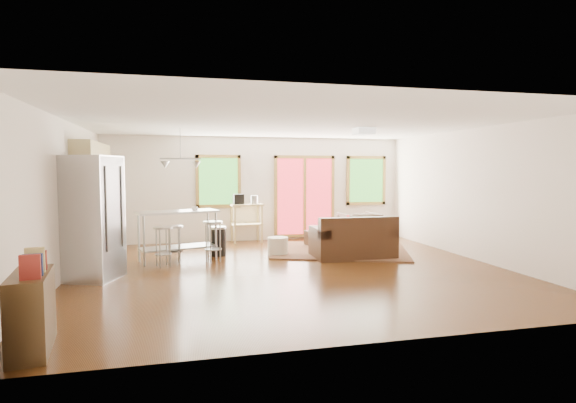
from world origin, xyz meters
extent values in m
cube|color=#341C0A|center=(0.00, 0.00, -0.01)|extent=(7.50, 7.00, 0.02)
cube|color=white|center=(0.00, 0.00, 2.61)|extent=(7.50, 7.00, 0.02)
cube|color=silver|center=(0.00, 3.51, 1.30)|extent=(7.50, 0.02, 2.60)
cube|color=silver|center=(-3.76, 0.00, 1.30)|extent=(0.02, 7.00, 2.60)
cube|color=silver|center=(3.76, 0.00, 1.30)|extent=(0.02, 7.00, 2.60)
cube|color=silver|center=(0.00, -3.51, 1.30)|extent=(7.50, 0.02, 2.60)
cube|color=#275B1D|center=(-1.00, 3.46, 1.50)|extent=(0.94, 0.02, 1.14)
cube|color=olive|center=(-1.00, 3.46, 2.11)|extent=(1.10, 0.05, 0.08)
cube|color=olive|center=(-1.00, 3.46, 0.89)|extent=(1.10, 0.05, 0.08)
cube|color=olive|center=(-1.51, 3.46, 1.50)|extent=(0.08, 0.05, 1.30)
cube|color=olive|center=(-0.49, 3.46, 1.50)|extent=(0.08, 0.05, 1.30)
cube|color=red|center=(1.20, 3.46, 1.10)|extent=(1.44, 0.02, 1.94)
cube|color=olive|center=(1.20, 3.46, 2.11)|extent=(1.60, 0.05, 0.08)
cube|color=olive|center=(1.20, 3.46, 0.09)|extent=(1.60, 0.05, 0.08)
cube|color=olive|center=(0.44, 3.46, 1.10)|extent=(0.08, 0.05, 2.10)
cube|color=olive|center=(1.96, 3.46, 1.10)|extent=(0.08, 0.05, 2.10)
cube|color=olive|center=(1.20, 3.46, 1.10)|extent=(0.08, 0.05, 1.94)
cube|color=#275B1D|center=(2.90, 3.46, 1.50)|extent=(0.94, 0.02, 1.14)
cube|color=olive|center=(2.90, 3.46, 2.11)|extent=(1.10, 0.05, 0.08)
cube|color=olive|center=(2.90, 3.46, 0.89)|extent=(1.10, 0.05, 0.08)
cube|color=olive|center=(2.39, 3.46, 1.50)|extent=(0.08, 0.05, 1.30)
cube|color=olive|center=(3.41, 3.46, 1.50)|extent=(0.08, 0.05, 1.30)
cube|color=#42532F|center=(1.48, 1.49, 0.01)|extent=(3.40, 3.03, 0.03)
cube|color=black|center=(1.48, 0.83, 0.23)|extent=(1.63, 0.94, 0.45)
cube|color=black|center=(1.47, 0.48, 0.66)|extent=(1.61, 0.24, 0.41)
cube|color=black|center=(0.78, 0.85, 0.54)|extent=(0.23, 0.92, 0.17)
cube|color=black|center=(2.17, 0.82, 0.54)|extent=(0.23, 0.92, 0.17)
cube|color=black|center=(1.12, 0.89, 0.52)|extent=(0.68, 0.60, 0.13)
cube|color=black|center=(1.83, 0.88, 0.52)|extent=(0.68, 0.60, 0.13)
cube|color=#342311|center=(1.96, 1.89, 0.36)|extent=(1.10, 0.89, 0.04)
cube|color=#342311|center=(1.51, 1.84, 0.17)|extent=(0.07, 0.07, 0.34)
cube|color=#342311|center=(2.25, 1.54, 0.17)|extent=(0.07, 0.07, 0.34)
cube|color=#342311|center=(1.67, 2.23, 0.17)|extent=(0.07, 0.07, 0.34)
cube|color=#342311|center=(2.41, 1.93, 0.17)|extent=(0.07, 0.07, 0.34)
imported|color=black|center=(2.23, 2.30, 0.42)|extent=(0.87, 0.82, 0.85)
cube|color=black|center=(1.23, 2.26, 0.18)|extent=(0.66, 0.66, 0.36)
cylinder|color=silver|center=(0.06, 1.44, 0.19)|extent=(0.44, 0.44, 0.37)
imported|color=silver|center=(1.82, 1.90, 0.50)|extent=(0.23, 0.24, 0.20)
sphere|color=red|center=(1.85, 1.93, 0.67)|extent=(0.09, 0.09, 0.08)
sphere|color=red|center=(1.79, 1.87, 0.69)|extent=(0.09, 0.09, 0.08)
sphere|color=red|center=(1.81, 1.94, 0.71)|extent=(0.09, 0.09, 0.08)
cube|color=tan|center=(-3.45, 1.70, 0.45)|extent=(0.60, 2.20, 0.90)
cube|color=black|center=(-3.45, 1.70, 0.92)|extent=(0.64, 2.24, 0.04)
cube|color=tan|center=(-3.57, 1.70, 1.95)|extent=(0.36, 2.20, 0.70)
cylinder|color=#B7BABC|center=(-3.45, 1.20, 1.03)|extent=(0.12, 0.12, 0.18)
cube|color=black|center=(-3.45, 2.10, 1.04)|extent=(0.22, 0.18, 0.20)
cube|color=#B7BABC|center=(-3.33, 0.10, 1.00)|extent=(1.03, 1.01, 2.01)
cube|color=gray|center=(-2.97, -0.03, 1.00)|extent=(0.28, 0.70, 1.96)
cylinder|color=gray|center=(-3.03, -0.27, 1.17)|extent=(0.03, 0.03, 1.34)
cylinder|color=gray|center=(-2.86, 0.19, 1.17)|extent=(0.03, 0.03, 1.34)
cube|color=#B7BABC|center=(-1.98, 1.35, 0.96)|extent=(1.66, 1.02, 0.04)
cube|color=gray|center=(-1.98, 1.35, 0.26)|extent=(1.53, 0.91, 0.03)
cylinder|color=gray|center=(-2.58, 0.93, 0.47)|extent=(0.05, 0.05, 0.94)
cylinder|color=gray|center=(-1.24, 1.31, 0.47)|extent=(0.05, 0.05, 0.94)
cylinder|color=gray|center=(-2.71, 1.38, 0.47)|extent=(0.05, 0.05, 0.94)
cylinder|color=gray|center=(-1.37, 1.77, 0.47)|extent=(0.05, 0.05, 0.94)
imported|color=white|center=(-1.64, 1.45, 1.01)|extent=(0.15, 0.13, 0.12)
cylinder|color=#B7BABC|center=(-2.24, 0.84, 0.72)|extent=(0.45, 0.45, 0.04)
cylinder|color=gray|center=(-2.19, 0.97, 0.35)|extent=(0.03, 0.03, 0.70)
cylinder|color=gray|center=(-2.36, 0.90, 0.35)|extent=(0.03, 0.03, 0.70)
cylinder|color=gray|center=(-2.29, 0.72, 0.35)|extent=(0.03, 0.03, 0.70)
cylinder|color=gray|center=(-2.12, 0.79, 0.35)|extent=(0.03, 0.03, 0.70)
cylinder|color=gray|center=(-2.24, 0.84, 0.23)|extent=(0.41, 0.41, 0.02)
cylinder|color=#B7BABC|center=(-2.04, 1.13, 0.69)|extent=(0.37, 0.37, 0.04)
cylinder|color=gray|center=(-1.94, 1.21, 0.34)|extent=(0.03, 0.03, 0.67)
cylinder|color=gray|center=(-2.12, 1.23, 0.34)|extent=(0.03, 0.03, 0.67)
cylinder|color=gray|center=(-2.14, 1.05, 0.34)|extent=(0.03, 0.03, 0.67)
cylinder|color=gray|center=(-1.96, 1.03, 0.34)|extent=(0.03, 0.03, 0.67)
cylinder|color=gray|center=(-2.04, 1.13, 0.22)|extent=(0.34, 0.34, 0.01)
cylinder|color=#B7BABC|center=(-1.31, 1.07, 0.76)|extent=(0.48, 0.48, 0.04)
cylinder|color=gray|center=(-1.25, 1.20, 0.37)|extent=(0.03, 0.03, 0.74)
cylinder|color=gray|center=(-1.44, 1.13, 0.37)|extent=(0.03, 0.03, 0.74)
cylinder|color=gray|center=(-1.37, 0.94, 0.37)|extent=(0.03, 0.03, 0.74)
cylinder|color=gray|center=(-1.18, 1.02, 0.37)|extent=(0.03, 0.03, 0.74)
cylinder|color=gray|center=(-1.31, 1.07, 0.24)|extent=(0.44, 0.44, 0.02)
cylinder|color=black|center=(-1.16, 1.66, 0.28)|extent=(0.37, 0.37, 0.56)
cylinder|color=#B7BABC|center=(-1.16, 1.66, 0.58)|extent=(0.39, 0.39, 0.05)
cube|color=tan|center=(-0.34, 3.26, 0.92)|extent=(0.81, 0.56, 0.04)
cube|color=tan|center=(-0.34, 3.26, 0.45)|extent=(0.77, 0.52, 0.03)
cube|color=tan|center=(-0.66, 3.03, 0.47)|extent=(0.05, 0.05, 0.94)
cube|color=tan|center=(0.01, 3.08, 0.47)|extent=(0.05, 0.05, 0.94)
cube|color=tan|center=(-0.69, 3.43, 0.47)|extent=(0.05, 0.05, 0.94)
cube|color=tan|center=(-0.02, 3.48, 0.47)|extent=(0.05, 0.05, 0.94)
cube|color=black|center=(-0.54, 3.24, 1.07)|extent=(0.26, 0.24, 0.24)
cylinder|color=#B7BABC|center=(-0.14, 3.27, 1.05)|extent=(0.19, 0.19, 0.20)
cube|color=#342311|center=(-3.35, -2.90, 0.39)|extent=(0.46, 0.91, 0.77)
cube|color=maroon|center=(-3.26, -3.18, 0.89)|extent=(0.18, 0.07, 0.23)
cube|color=navy|center=(-3.28, -3.04, 0.88)|extent=(0.18, 0.07, 0.21)
cube|color=tan|center=(-3.30, -2.90, 0.90)|extent=(0.18, 0.07, 0.25)
cube|color=maroon|center=(-3.32, -2.75, 0.87)|extent=(0.18, 0.07, 0.19)
cube|color=white|center=(1.60, 0.60, 2.53)|extent=(0.35, 0.35, 0.12)
cylinder|color=gray|center=(-1.90, 1.50, 2.30)|extent=(0.02, 0.02, 0.60)
cube|color=gray|center=(-1.90, 1.50, 2.00)|extent=(0.80, 0.04, 0.03)
cone|color=#B7BABC|center=(-2.20, 1.50, 1.88)|extent=(0.18, 0.18, 0.14)
cone|color=#B7BABC|center=(-1.60, 1.50, 1.88)|extent=(0.18, 0.18, 0.14)
camera|label=1|loc=(-1.91, -7.66, 1.77)|focal=28.00mm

